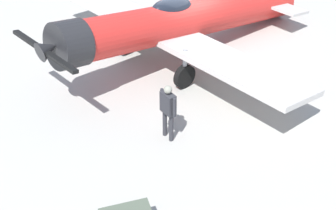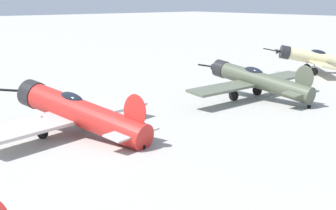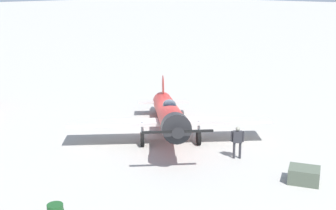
# 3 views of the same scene
# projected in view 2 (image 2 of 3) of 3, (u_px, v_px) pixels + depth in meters

# --- Properties ---
(airplane_mid_apron) EXTENTS (12.05, 10.24, 3.16)m
(airplane_mid_apron) POSITION_uv_depth(u_px,v_px,m) (77.00, 112.00, 29.10)
(airplane_mid_apron) COLOR red
(airplane_mid_apron) RESTS_ON ground_plane
(airplane_far_line) EXTENTS (13.45, 10.29, 3.16)m
(airplane_far_line) POSITION_uv_depth(u_px,v_px,m) (257.00, 80.00, 39.29)
(airplane_far_line) COLOR #4C5442
(airplane_far_line) RESTS_ON ground_plane
(airplane_outer_stand) EXTENTS (9.28, 9.36, 3.04)m
(airplane_outer_stand) POSITION_uv_depth(u_px,v_px,m) (322.00, 59.00, 53.06)
(airplane_outer_stand) COLOR beige
(airplane_outer_stand) RESTS_ON ground_plane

